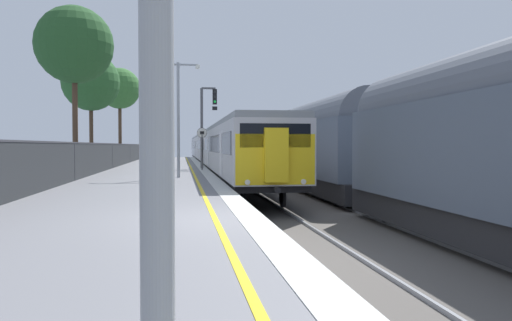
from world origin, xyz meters
TOP-DOWN VIEW (x-y plane):
  - ground at (2.64, 0.00)m, footprint 17.40×110.00m
  - commuter_train_at_platform at (2.10, 37.55)m, footprint 2.83×63.26m
  - freight_train_adjacent_track at (6.10, 13.69)m, footprint 2.60×38.77m
  - signal_gantry at (0.61, 22.65)m, footprint 1.10×0.24m
  - speed_limit_sign at (0.25, 20.00)m, footprint 0.59×0.08m
  - platform_lamp_mid at (-1.13, 13.22)m, footprint 2.00×0.20m
  - background_tree_left at (-6.43, 36.43)m, footprint 3.69×3.69m
  - background_tree_centre at (-7.55, 27.55)m, footprint 4.16×4.16m
  - background_tree_right at (-6.71, 18.72)m, footprint 4.25×4.25m

SIDE VIEW (x-z plane):
  - ground at x=2.64m, z-range -1.21..0.00m
  - commuter_train_at_platform at x=2.10m, z-range -0.64..3.17m
  - freight_train_adjacent_track at x=6.10m, z-range -0.78..3.94m
  - speed_limit_sign at x=0.25m, z-range 0.36..2.91m
  - platform_lamp_mid at x=-1.13m, z-range 0.50..5.81m
  - signal_gantry at x=0.61m, z-range 0.65..5.93m
  - background_tree_centre at x=-7.55m, z-range 1.88..10.06m
  - background_tree_left at x=-6.43m, z-range 2.28..10.78m
  - background_tree_right at x=-6.71m, z-range 2.32..11.46m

